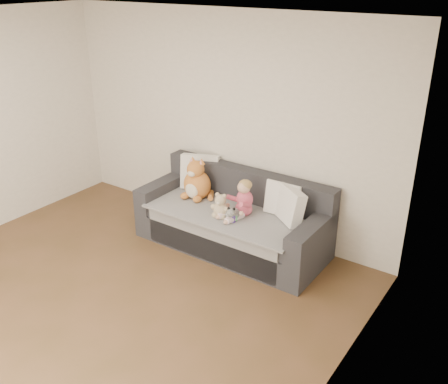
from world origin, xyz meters
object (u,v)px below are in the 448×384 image
at_px(teddy_bear, 221,207).
at_px(sippy_cup, 233,217).
at_px(toddler, 242,201).
at_px(plush_cat, 197,182).
at_px(sofa, 233,221).

relative_size(teddy_bear, sippy_cup, 2.59).
height_order(toddler, sippy_cup, toddler).
xyz_separation_m(plush_cat, teddy_bear, (0.53, -0.26, -0.08)).
bearing_deg(plush_cat, toddler, -11.49).
relative_size(sofa, teddy_bear, 7.75).
bearing_deg(plush_cat, teddy_bear, -29.43).
relative_size(toddler, teddy_bear, 1.52).
relative_size(sofa, plush_cat, 4.21).
relative_size(plush_cat, sippy_cup, 4.77).
xyz_separation_m(sofa, plush_cat, (-0.53, 0.01, 0.35)).
distance_m(toddler, teddy_bear, 0.25).
bearing_deg(plush_cat, sofa, -4.65).
bearing_deg(sippy_cup, plush_cat, 157.66).
bearing_deg(teddy_bear, sippy_cup, -18.29).
height_order(sofa, plush_cat, plush_cat).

